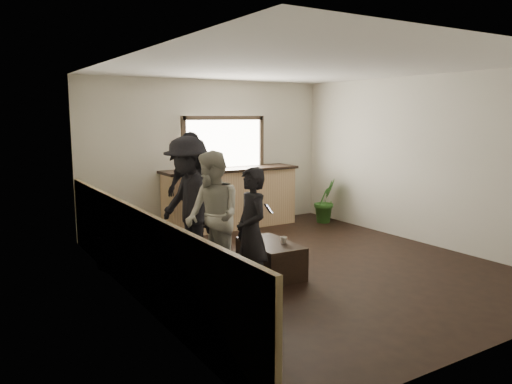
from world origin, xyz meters
TOP-DOWN VIEW (x-y plane):
  - ground at (0.00, 0.00)m, footprint 5.00×6.00m
  - room_shell at (-0.74, 0.00)m, footprint 5.01×6.01m
  - bar_counter at (0.30, 2.70)m, footprint 2.70×0.68m
  - sofa at (-1.86, 0.36)m, footprint 1.48×2.46m
  - coffee_table at (-0.64, -0.11)m, footprint 0.62×1.04m
  - cup_a at (-0.74, 0.06)m, footprint 0.15×0.15m
  - cup_b at (-0.52, -0.24)m, footprint 0.13×0.13m
  - potted_plant at (2.15, 2.10)m, footprint 0.58×0.51m
  - person_a at (-1.25, -0.61)m, footprint 0.49×0.60m
  - person_b at (-1.41, 0.10)m, footprint 0.67×0.85m
  - person_c at (-1.41, 0.84)m, footprint 0.84×1.28m
  - person_d at (-0.80, 1.99)m, footprint 1.19×0.85m

SIDE VIEW (x-z plane):
  - ground at x=0.00m, z-range -0.01..0.01m
  - coffee_table at x=-0.64m, z-range 0.00..0.45m
  - sofa at x=-1.86m, z-range 0.00..0.67m
  - potted_plant at x=2.15m, z-range 0.00..0.89m
  - cup_b at x=-0.52m, z-range 0.45..0.54m
  - cup_a at x=-0.74m, z-range 0.45..0.54m
  - bar_counter at x=0.30m, z-range -0.42..1.71m
  - person_a at x=-1.25m, z-range 0.00..1.54m
  - person_b at x=-1.41m, z-range 0.00..1.70m
  - person_c at x=-1.41m, z-range 0.00..1.86m
  - person_d at x=-0.80m, z-range 0.00..1.88m
  - room_shell at x=-0.74m, z-range 0.07..2.87m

